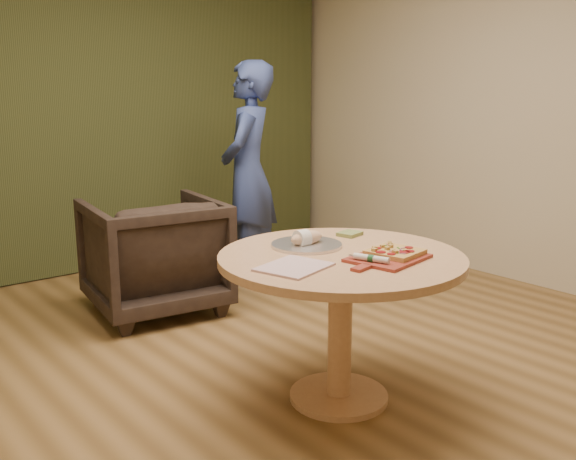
% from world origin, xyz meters
% --- Properties ---
extents(room_shell, '(5.04, 6.04, 2.84)m').
position_xyz_m(room_shell, '(0.00, 0.00, 1.40)').
color(room_shell, olive).
rests_on(room_shell, ground).
extents(curtain, '(4.80, 0.14, 2.78)m').
position_xyz_m(curtain, '(0.00, 2.90, 1.40)').
color(curtain, '#2E3618').
rests_on(curtain, ground).
extents(pedestal_table, '(1.18, 1.18, 0.75)m').
position_xyz_m(pedestal_table, '(-0.02, -0.16, 0.61)').
color(pedestal_table, tan).
rests_on(pedestal_table, ground).
extents(pizza_paddle, '(0.47, 0.34, 0.01)m').
position_xyz_m(pizza_paddle, '(0.08, -0.37, 0.76)').
color(pizza_paddle, maroon).
rests_on(pizza_paddle, pedestal_table).
extents(flatbread_pizza, '(0.26, 0.26, 0.04)m').
position_xyz_m(flatbread_pizza, '(0.14, -0.36, 0.78)').
color(flatbread_pizza, tan).
rests_on(flatbread_pizza, pizza_paddle).
extents(cutlery_roll, '(0.09, 0.19, 0.03)m').
position_xyz_m(cutlery_roll, '(-0.04, -0.37, 0.78)').
color(cutlery_roll, silver).
rests_on(cutlery_roll, pizza_paddle).
extents(newspaper, '(0.36, 0.32, 0.01)m').
position_xyz_m(newspaper, '(-0.34, -0.20, 0.76)').
color(newspaper, silver).
rests_on(newspaper, pedestal_table).
extents(serving_tray, '(0.36, 0.36, 0.02)m').
position_xyz_m(serving_tray, '(-0.04, 0.07, 0.76)').
color(serving_tray, silver).
rests_on(serving_tray, pedestal_table).
extents(bread_roll, '(0.19, 0.09, 0.09)m').
position_xyz_m(bread_roll, '(-0.05, 0.07, 0.79)').
color(bread_roll, tan).
rests_on(bread_roll, serving_tray).
extents(green_packet, '(0.14, 0.12, 0.02)m').
position_xyz_m(green_packet, '(0.29, 0.10, 0.76)').
color(green_packet, '#54652D').
rests_on(green_packet, pedestal_table).
extents(armchair, '(0.96, 0.92, 0.88)m').
position_xyz_m(armchair, '(-0.10, 1.60, 0.44)').
color(armchair, black).
rests_on(armchair, ground).
extents(person_standing, '(0.75, 0.72, 1.73)m').
position_xyz_m(person_standing, '(0.83, 1.78, 0.87)').
color(person_standing, navy).
rests_on(person_standing, ground).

